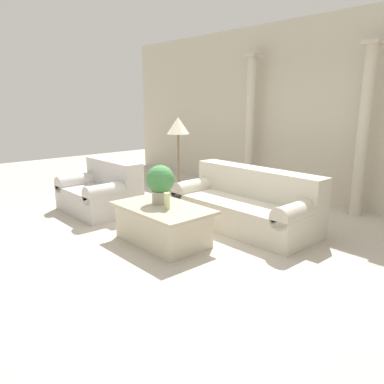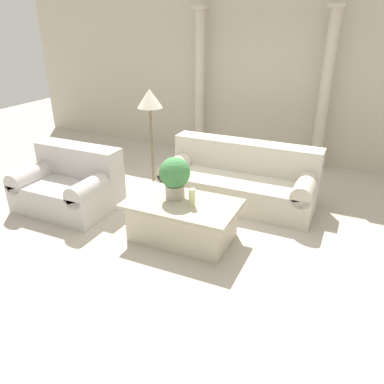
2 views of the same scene
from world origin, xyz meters
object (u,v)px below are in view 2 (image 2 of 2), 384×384
(loveseat, at_px, (70,184))
(floor_lamp, at_px, (150,106))
(sofa_long, at_px, (240,179))
(coffee_table, at_px, (182,220))
(potted_plant, at_px, (175,176))

(loveseat, distance_m, floor_lamp, 1.59)
(sofa_long, distance_m, loveseat, 2.40)
(coffee_table, bearing_deg, loveseat, 175.98)
(sofa_long, height_order, potted_plant, potted_plant)
(loveseat, relative_size, potted_plant, 2.58)
(potted_plant, bearing_deg, coffee_table, -30.38)
(potted_plant, distance_m, floor_lamp, 1.54)
(coffee_table, bearing_deg, sofa_long, 77.44)
(sofa_long, bearing_deg, loveseat, -150.74)
(coffee_table, bearing_deg, potted_plant, 149.62)
(sofa_long, distance_m, floor_lamp, 1.68)
(sofa_long, relative_size, floor_lamp, 1.41)
(loveseat, xyz_separation_m, coffee_table, (1.81, -0.13, -0.09))
(sofa_long, height_order, coffee_table, sofa_long)
(loveseat, bearing_deg, floor_lamp, 55.38)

